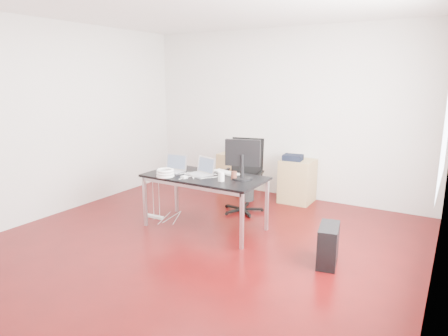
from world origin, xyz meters
The scene contains 18 objects.
room_shell centered at (0.04, 0.00, 1.40)m, with size 5.00×5.00×5.00m.
desk centered at (-0.25, 0.47, 0.68)m, with size 1.60×0.80×0.73m.
office_chair centered at (-0.15, 1.41, 0.61)m, with size 0.57×0.59×1.08m.
filing_cabinet_left centered at (-0.76, 2.23, 0.35)m, with size 0.50×0.50×0.70m, color #A48652.
filing_cabinet_right centered at (0.40, 2.23, 0.35)m, with size 0.50×0.50×0.70m, color #A48652.
pc_tower centered at (1.49, 0.26, 0.22)m, with size 0.20×0.45×0.44m, color black.
wastebasket centered at (-0.35, 1.88, 0.14)m, with size 0.24×0.24×0.28m, color black.
power_strip centered at (-1.11, 0.42, 0.02)m, with size 0.30×0.06×0.04m, color white.
laptop_left centered at (-0.75, 0.45, 0.79)m, with size 0.35×0.28×0.23m.
laptop_right centered at (-0.31, 0.49, 0.79)m, with size 0.39×0.34×0.23m.
monitor centered at (0.25, 0.58, 1.01)m, with size 0.45×0.26×0.51m.
keyboard centered at (-0.06, 0.73, 0.74)m, with size 0.44×0.14×0.02m, color white.
cup_white centered at (0.08, 0.35, 0.79)m, with size 0.08×0.08×0.12m, color white.
cup_brown centered at (0.17, 0.52, 0.78)m, with size 0.08×0.08×0.10m, color #592A1E.
cable_coil centered at (-0.65, 0.15, 0.78)m, with size 0.24×0.24×0.11m.
power_adapter centered at (-0.41, 0.23, 0.74)m, with size 0.07×0.07×0.03m, color white.
speaker centered at (-0.70, 2.25, 0.79)m, with size 0.09×0.08×0.18m, color #9E9E9E.
navy_garment centered at (0.33, 2.16, 0.74)m, with size 0.30×0.24×0.09m, color black.
Camera 1 is at (2.58, -3.80, 2.01)m, focal length 32.00 mm.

